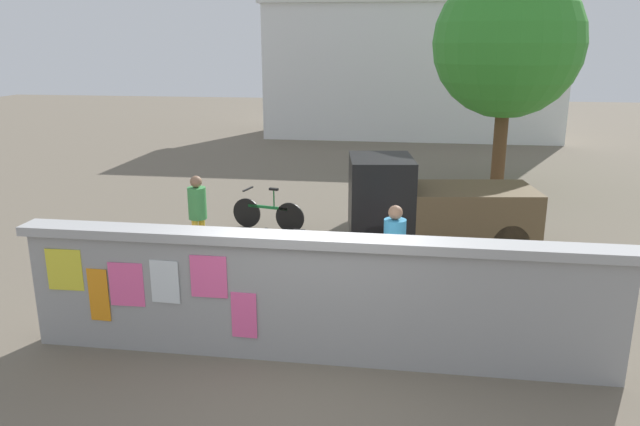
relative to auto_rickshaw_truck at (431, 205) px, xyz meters
name	(u,v)px	position (x,y,z in m)	size (l,w,h in m)	color
ground	(363,204)	(-1.58, 3.31, -0.90)	(60.00, 60.00, 0.00)	#6B6051
poster_wall	(314,297)	(-1.59, -4.69, -0.03)	(7.75, 0.42, 1.68)	#989898
auto_rickshaw_truck	(431,205)	(0.00, 0.00, 0.00)	(3.77, 1.99, 1.85)	black
motorcycle	(147,264)	(-4.67, -2.83, -0.44)	(1.89, 0.61, 0.87)	black
bicycle_near	(291,262)	(-2.39, -2.17, -0.54)	(1.71, 0.44, 0.95)	black
bicycle_far	(268,214)	(-3.47, 0.77, -0.54)	(1.68, 0.54, 0.95)	black
person_walking	(198,209)	(-4.33, -1.26, 0.09)	(0.45, 0.45, 1.62)	yellow
person_bystander	(394,245)	(-0.63, -2.85, 0.09)	(0.36, 0.36, 1.62)	purple
tree_roadside	(508,44)	(2.04, 5.58, 3.05)	(3.98, 3.98, 5.96)	brown
building_background	(412,65)	(-0.46, 15.53, 2.14)	(12.61, 4.43, 6.03)	white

